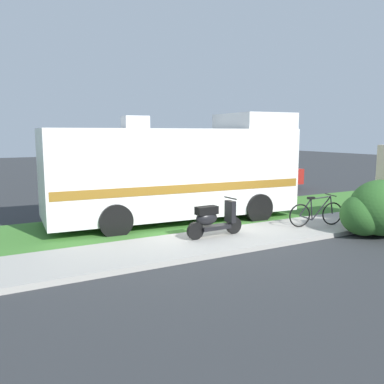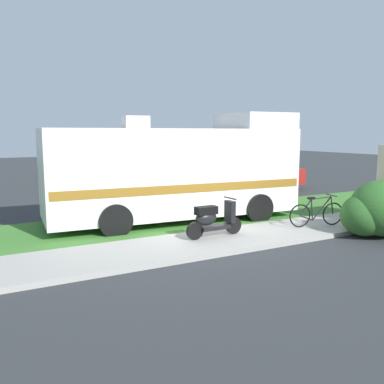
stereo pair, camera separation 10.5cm
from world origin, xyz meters
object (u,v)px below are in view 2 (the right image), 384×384
(bicycle, at_px, (317,213))
(scooter, at_px, (213,219))
(pickup_truck_near, at_px, (238,170))
(motorhome_rv, at_px, (176,170))

(bicycle, bearing_deg, scooter, 173.45)
(scooter, distance_m, pickup_truck_near, 9.23)
(motorhome_rv, relative_size, scooter, 4.78)
(motorhome_rv, bearing_deg, bicycle, -44.88)
(scooter, height_order, bicycle, scooter)
(scooter, distance_m, bicycle, 3.22)
(motorhome_rv, distance_m, pickup_truck_near, 7.22)
(scooter, height_order, pickup_truck_near, pickup_truck_near)
(bicycle, bearing_deg, pickup_truck_near, 71.36)
(scooter, bearing_deg, bicycle, -6.55)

